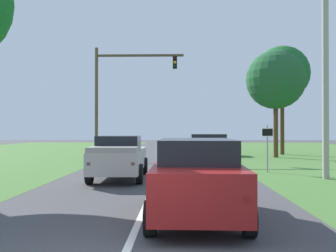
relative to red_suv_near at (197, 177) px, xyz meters
name	(u,v)px	position (x,y,z in m)	size (l,w,h in m)	color
ground_plane	(158,175)	(-1.38, 8.71, -1.02)	(120.00, 120.00, 0.00)	#424244
lane_centre_stripe	(127,249)	(-1.38, -2.29, -1.01)	(0.16, 42.65, 0.01)	white
red_suv_near	(197,177)	(0.00, 0.00, 0.00)	(2.29, 4.58, 1.92)	maroon
pickup_truck_lead	(119,157)	(-3.01, 7.17, -0.04)	(2.34, 5.36, 1.89)	#B7B2A8
traffic_light	(118,87)	(-4.97, 18.70, 4.39)	(6.69, 0.40, 8.35)	brown
keep_moving_sign	(267,142)	(4.08, 9.83, 0.51)	(0.60, 0.09, 2.38)	gray
oak_tree_right	(282,74)	(8.70, 23.56, 6.06)	(4.76, 4.76, 9.48)	#4C351E
crossing_suv_far	(206,144)	(1.93, 21.95, -0.07)	(4.78, 2.16, 1.79)	silver
utility_pole_right	(325,69)	(6.04, 7.43, 3.82)	(0.28, 0.28, 9.67)	#9E998E
extra_tree_1	(276,80)	(7.20, 20.01, 5.03)	(4.59, 4.59, 8.36)	#4C351E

